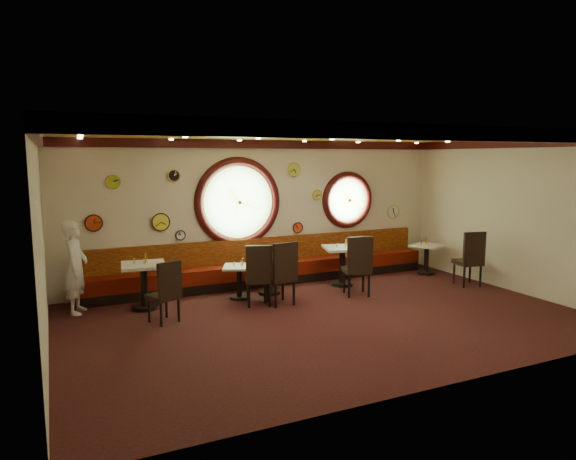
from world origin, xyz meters
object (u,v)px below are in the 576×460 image
at_px(condiment_a_pepper, 144,261).
at_px(chair_e, 471,255).
at_px(chair_c, 282,269).
at_px(condiment_b_salt, 234,264).
at_px(chair_b, 259,271).
at_px(condiment_c_salt, 262,253).
at_px(table_c, 269,270).
at_px(table_b, 239,278).
at_px(condiment_c_bottle, 271,252).
at_px(chair_a, 166,288).
at_px(table_d, 342,261).
at_px(condiment_e_salt, 421,243).
at_px(chair_d, 358,262).
at_px(condiment_c_pepper, 270,254).
at_px(table_e, 426,255).
at_px(condiment_e_bottle, 426,240).
at_px(condiment_d_pepper, 346,245).
at_px(waiter, 76,267).
at_px(condiment_d_salt, 337,245).
at_px(condiment_b_bottle, 243,262).
at_px(condiment_a_salt, 134,261).
at_px(condiment_b_pepper, 241,263).
at_px(condiment_a_bottle, 146,258).
at_px(condiment_e_pepper, 428,243).
at_px(table_a, 144,280).
at_px(condiment_d_bottle, 346,242).

bearing_deg(condiment_a_pepper, chair_e, -10.63).
distance_m(chair_c, condiment_b_salt, 1.06).
relative_size(chair_b, condiment_c_salt, 6.98).
relative_size(table_c, chair_c, 1.12).
xyz_separation_m(table_b, condiment_c_bottle, (0.77, 0.14, 0.46)).
xyz_separation_m(chair_a, chair_c, (2.24, 0.15, 0.08)).
distance_m(table_b, table_d, 2.45).
xyz_separation_m(table_d, condiment_e_salt, (2.32, 0.16, 0.23)).
xyz_separation_m(chair_d, condiment_c_pepper, (-1.56, 0.94, 0.14)).
xyz_separation_m(table_e, chair_d, (-2.64, -1.04, 0.26)).
bearing_deg(table_b, condiment_e_bottle, 3.47).
bearing_deg(table_e, condiment_e_salt, 157.93).
height_order(condiment_d_pepper, waiter, waiter).
bearing_deg(condiment_d_salt, chair_b, -161.22).
height_order(chair_b, condiment_c_bottle, chair_b).
xyz_separation_m(table_b, condiment_b_bottle, (0.09, 0.04, 0.32)).
bearing_deg(chair_b, waiter, -179.96).
bearing_deg(condiment_e_bottle, condiment_d_pepper, -173.14).
bearing_deg(condiment_e_bottle, table_b, -176.53).
bearing_deg(table_b, condiment_a_salt, 175.72).
height_order(condiment_a_pepper, condiment_d_pepper, same).
relative_size(table_e, waiter, 0.51).
bearing_deg(table_e, condiment_b_pepper, -177.98).
xyz_separation_m(condiment_b_pepper, condiment_e_salt, (4.72, 0.22, 0.05)).
height_order(condiment_a_pepper, condiment_a_bottle, condiment_a_bottle).
height_order(table_c, condiment_b_bottle, condiment_b_bottle).
bearing_deg(table_d, condiment_d_salt, -179.47).
bearing_deg(condiment_d_pepper, condiment_e_salt, 5.91).
xyz_separation_m(chair_e, condiment_b_salt, (-5.06, 1.20, 0.02)).
bearing_deg(condiment_c_salt, condiment_b_pepper, -160.96).
relative_size(chair_c, condiment_b_pepper, 8.10).
relative_size(condiment_b_salt, condiment_d_salt, 0.92).
distance_m(condiment_c_pepper, condiment_c_bottle, 0.09).
bearing_deg(condiment_e_pepper, chair_b, -170.02).
xyz_separation_m(condiment_d_pepper, condiment_a_bottle, (-4.26, 0.13, 0.04)).
relative_size(chair_d, condiment_c_salt, 7.30).
distance_m(chair_a, condiment_a_salt, 1.19).
height_order(table_b, condiment_d_salt, condiment_d_salt).
relative_size(table_a, condiment_b_salt, 9.68).
relative_size(table_e, condiment_b_salt, 9.64).
xyz_separation_m(table_d, chair_b, (-2.28, -0.73, 0.14)).
height_order(table_b, chair_b, chair_b).
relative_size(table_a, condiment_e_bottle, 5.19).
bearing_deg(condiment_c_bottle, condiment_c_salt, 163.61).
distance_m(condiment_a_pepper, condiment_e_bottle, 6.81).
relative_size(condiment_a_bottle, condiment_e_bottle, 1.04).
xyz_separation_m(condiment_c_pepper, condiment_e_salt, (4.06, 0.16, -0.08)).
relative_size(table_b, condiment_c_bottle, 5.58).
height_order(chair_b, condiment_d_pepper, chair_b).
xyz_separation_m(chair_d, condiment_d_bottle, (0.34, 1.05, 0.22)).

